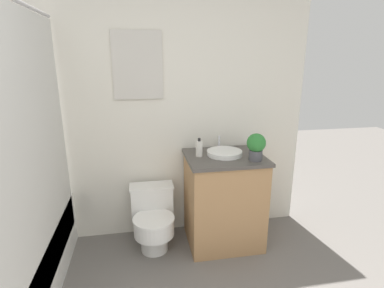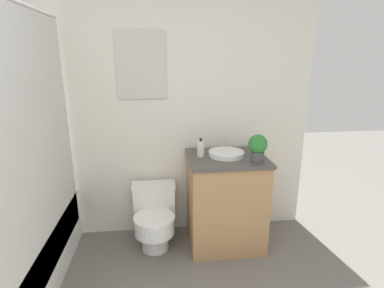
{
  "view_description": "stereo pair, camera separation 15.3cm",
  "coord_description": "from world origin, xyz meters",
  "views": [
    {
      "loc": [
        0.11,
        -0.38,
        1.66
      ],
      "look_at": [
        0.52,
        1.85,
        1.01
      ],
      "focal_mm": 28.0,
      "sensor_mm": 36.0,
      "label": 1
    },
    {
      "loc": [
        0.26,
        -0.41,
        1.66
      ],
      "look_at": [
        0.52,
        1.85,
        1.01
      ],
      "focal_mm": 28.0,
      "sensor_mm": 36.0,
      "label": 2
    }
  ],
  "objects": [
    {
      "name": "toilet",
      "position": [
        0.2,
        2.03,
        0.28
      ],
      "size": [
        0.4,
        0.51,
        0.55
      ],
      "color": "white",
      "rests_on": "ground_plane"
    },
    {
      "name": "potted_plant",
      "position": [
        1.06,
        1.84,
        0.97
      ],
      "size": [
        0.16,
        0.16,
        0.23
      ],
      "color": "#4C4C51",
      "rests_on": "vanity"
    },
    {
      "name": "shower_area",
      "position": [
        -0.83,
        1.52,
        0.29
      ],
      "size": [
        0.68,
        1.56,
        1.98
      ],
      "color": "white",
      "rests_on": "ground_plane"
    },
    {
      "name": "vanity",
      "position": [
        0.84,
        2.0,
        0.42
      ],
      "size": [
        0.68,
        0.57,
        0.84
      ],
      "color": "#AD7F51",
      "rests_on": "ground_plane"
    },
    {
      "name": "wall_back",
      "position": [
        0.0,
        2.32,
        1.26
      ],
      "size": [
        3.37,
        0.07,
        2.5
      ],
      "color": "silver",
      "rests_on": "ground_plane"
    },
    {
      "name": "sink",
      "position": [
        0.84,
        2.02,
        0.87
      ],
      "size": [
        0.31,
        0.34,
        0.13
      ],
      "color": "white",
      "rests_on": "vanity"
    },
    {
      "name": "soap_bottle",
      "position": [
        0.62,
        2.03,
        0.91
      ],
      "size": [
        0.06,
        0.06,
        0.16
      ],
      "color": "silver",
      "rests_on": "vanity"
    }
  ]
}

